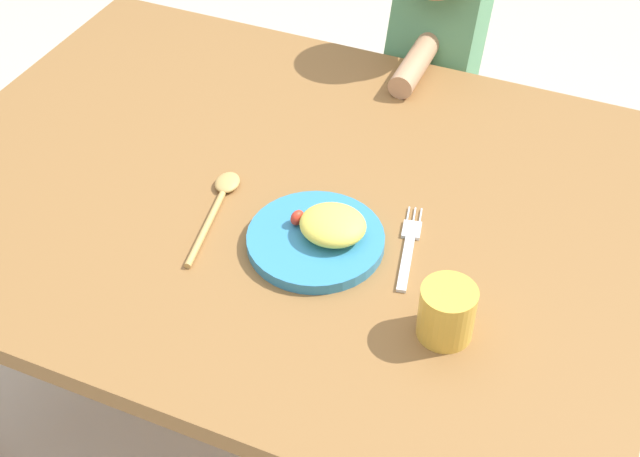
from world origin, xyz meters
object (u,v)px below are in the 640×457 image
spoon (219,199)px  drinking_cup (447,312)px  plate (321,235)px  person (432,98)px  fork (408,248)px

spoon → drinking_cup: size_ratio=2.70×
plate → person: person is taller
fork → drinking_cup: bearing=-156.3°
fork → drinking_cup: size_ratio=2.23×
plate → drinking_cup: drinking_cup is taller
drinking_cup → person: bearing=107.8°
spoon → drinking_cup: 0.45m
drinking_cup → person: person is taller
plate → fork: 0.14m
spoon → person: person is taller
spoon → fork: bearing=-97.2°
plate → drinking_cup: 0.26m
plate → person: bearing=91.6°
person → drinking_cup: bearing=107.8°
plate → spoon: (-0.20, 0.03, -0.01)m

